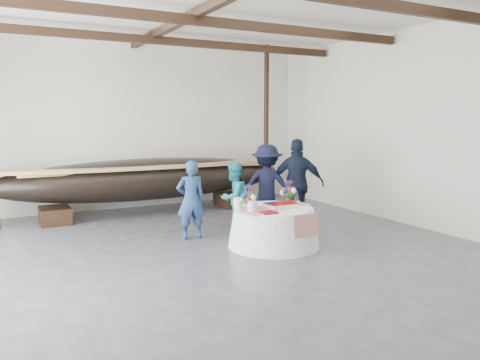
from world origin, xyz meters
TOP-DOWN VIEW (x-y plane):
  - floor at (0.00, 0.00)m, footprint 10.00×12.00m
  - wall_back at (0.00, 6.00)m, footprint 10.00×0.02m
  - wall_right at (5.00, 0.00)m, footprint 0.02×12.00m
  - pavilion_structure at (0.00, 0.83)m, footprint 9.80×11.76m
  - longboat_display at (0.03, 4.83)m, footprint 7.71×1.54m
  - banquet_table at (1.24, 0.76)m, footprint 1.77×1.77m
  - tabletop_items at (1.22, 0.91)m, footprint 1.72×1.03m
  - guest_woman_blue at (0.03, 2.04)m, footprint 0.63×0.45m
  - guest_woman_teal at (1.06, 2.12)m, footprint 0.91×0.83m
  - guest_man_left at (1.97, 2.24)m, footprint 1.40×1.23m
  - guest_man_right at (2.51, 1.82)m, footprint 1.23×1.11m

SIDE VIEW (x-z plane):
  - floor at x=0.00m, z-range -0.01..0.01m
  - banquet_table at x=1.24m, z-range 0.00..0.76m
  - guest_woman_teal at x=1.06m, z-range 0.00..1.53m
  - guest_woman_blue at x=0.03m, z-range 0.00..1.62m
  - tabletop_items at x=1.22m, z-range 0.71..1.11m
  - longboat_display at x=0.03m, z-range 0.20..1.64m
  - guest_man_left at x=1.97m, z-range 0.00..1.88m
  - guest_man_right at x=2.51m, z-range 0.00..2.02m
  - wall_back at x=0.00m, z-range 0.00..4.50m
  - wall_right at x=5.00m, z-range 0.00..4.50m
  - pavilion_structure at x=0.00m, z-range 1.75..6.25m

